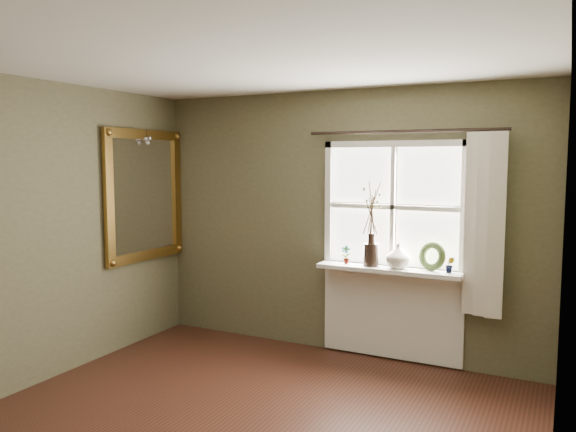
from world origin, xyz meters
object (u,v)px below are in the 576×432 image
Objects in this scene: cream_vase at (398,256)px; gilt_mirror at (145,195)px; dark_jug at (371,255)px; wreath at (432,259)px.

gilt_mirror reaches higher than cream_vase.
wreath is (0.56, 0.04, -0.01)m from dark_jug.
dark_jug is 0.93× the size of cream_vase.
cream_vase is at bearing 9.81° from gilt_mirror.
gilt_mirror is (-2.90, -0.49, 0.53)m from wreath.
gilt_mirror reaches higher than dark_jug.
gilt_mirror is (-2.60, -0.45, 0.52)m from cream_vase.
wreath is 2.99m from gilt_mirror.
gilt_mirror is at bearing -169.13° from dark_jug.
dark_jug is at bearing -155.07° from wreath.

